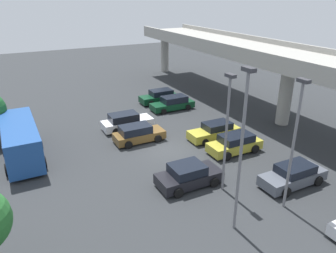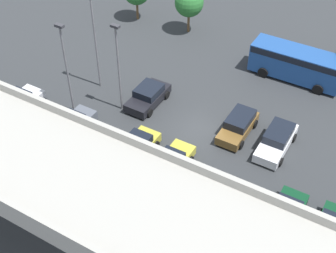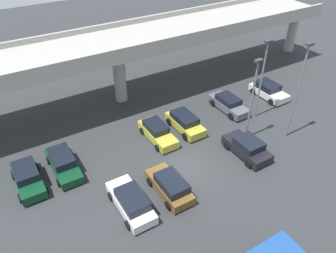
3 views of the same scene
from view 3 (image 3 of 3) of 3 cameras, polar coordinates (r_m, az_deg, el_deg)
name	(u,v)px [view 3 (image 3 of 3)]	position (r m, az deg, el deg)	size (l,w,h in m)	color
ground_plane	(189,170)	(26.88, 3.64, -7.57)	(110.62, 110.62, 0.00)	#2D3033
highway_overpass	(117,46)	(33.35, -8.93, 13.62)	(52.89, 7.00, 7.27)	#9E9B93
parked_car_0	(28,177)	(27.33, -23.26, -8.16)	(2.03, 4.44, 1.53)	#0C381E
parked_car_1	(63,163)	(27.72, -17.78, -6.03)	(2.02, 4.82, 1.50)	#0C381E
parked_car_2	(131,202)	(23.66, -6.42, -12.86)	(2.09, 4.75, 1.57)	silver
parked_car_3	(170,186)	(24.57, 0.36, -10.24)	(2.06, 4.37, 1.53)	brown
parked_car_4	(157,132)	(29.62, -1.88, -0.98)	(1.97, 4.66, 1.48)	gold
parked_car_5	(185,122)	(30.80, 2.95, 0.74)	(2.06, 4.46, 1.53)	gold
parked_car_6	(247,147)	(28.66, 13.63, -3.55)	(2.24, 4.39, 1.54)	black
parked_car_7	(229,104)	(34.14, 10.50, 3.90)	(2.02, 4.72, 1.48)	#515660
parked_car_8	(268,90)	(37.57, 17.08, 6.04)	(2.22, 4.33, 1.51)	silver
lamp_post_near_aisle	(299,86)	(29.57, 21.79, 6.51)	(0.70, 0.35, 8.96)	slate
lamp_post_mid_lot	(253,95)	(28.40, 14.54, 5.36)	(0.70, 0.35, 7.75)	slate
lamp_post_by_overpass	(262,74)	(31.82, 16.10, 8.72)	(0.70, 0.35, 7.93)	slate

